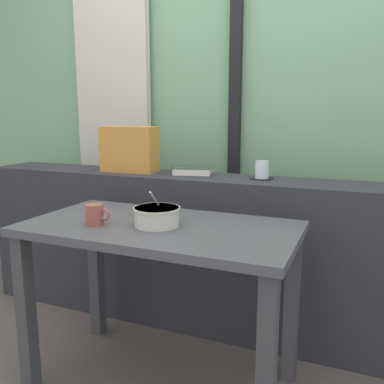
# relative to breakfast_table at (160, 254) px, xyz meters

# --- Properties ---
(ground) EXTENTS (8.00, 8.00, 0.00)m
(ground) POSITION_rel_breakfast_table_xyz_m (0.01, 0.03, -0.61)
(ground) COLOR #564C47
(outdoor_backdrop) EXTENTS (4.80, 0.08, 2.80)m
(outdoor_backdrop) POSITION_rel_breakfast_table_xyz_m (0.01, 1.13, 0.79)
(outdoor_backdrop) COLOR #7AAD7F
(outdoor_backdrop) RESTS_ON ground
(curtain_left_panel) EXTENTS (0.56, 0.06, 2.50)m
(curtain_left_panel) POSITION_rel_breakfast_table_xyz_m (-0.88, 1.03, 0.64)
(curtain_left_panel) COLOR beige
(curtain_left_panel) RESTS_ON ground
(window_divider_post) EXTENTS (0.07, 0.05, 2.60)m
(window_divider_post) POSITION_rel_breakfast_table_xyz_m (-0.01, 1.06, 0.69)
(window_divider_post) COLOR black
(window_divider_post) RESTS_ON ground
(dark_console_ledge) EXTENTS (2.80, 0.33, 0.85)m
(dark_console_ledge) POSITION_rel_breakfast_table_xyz_m (0.01, 0.58, -0.18)
(dark_console_ledge) COLOR #2D2D33
(dark_console_ledge) RESTS_ON ground
(breakfast_table) EXTENTS (1.13, 0.60, 0.73)m
(breakfast_table) POSITION_rel_breakfast_table_xyz_m (0.00, 0.00, 0.00)
(breakfast_table) COLOR #414145
(breakfast_table) RESTS_ON ground
(coaster_square) EXTENTS (0.10, 0.10, 0.00)m
(coaster_square) POSITION_rel_breakfast_table_xyz_m (0.28, 0.60, 0.25)
(coaster_square) COLOR black
(coaster_square) RESTS_ON dark_console_ledge
(juice_glass) EXTENTS (0.07, 0.07, 0.09)m
(juice_glass) POSITION_rel_breakfast_table_xyz_m (0.28, 0.60, 0.29)
(juice_glass) COLOR white
(juice_glass) RESTS_ON coaster_square
(closed_book) EXTENTS (0.24, 0.18, 0.04)m
(closed_book) POSITION_rel_breakfast_table_xyz_m (-0.11, 0.60, 0.27)
(closed_book) COLOR #334233
(closed_book) RESTS_ON dark_console_ledge
(throw_pillow) EXTENTS (0.32, 0.15, 0.26)m
(throw_pillow) POSITION_rel_breakfast_table_xyz_m (-0.49, 0.58, 0.38)
(throw_pillow) COLOR #D18938
(throw_pillow) RESTS_ON dark_console_ledge
(soup_bowl) EXTENTS (0.19, 0.19, 0.15)m
(soup_bowl) POSITION_rel_breakfast_table_xyz_m (-0.00, -0.02, 0.17)
(soup_bowl) COLOR beige
(soup_bowl) RESTS_ON breakfast_table
(ceramic_mug) EXTENTS (0.11, 0.08, 0.08)m
(ceramic_mug) POSITION_rel_breakfast_table_xyz_m (-0.25, -0.11, 0.17)
(ceramic_mug) COLOR #9E4C42
(ceramic_mug) RESTS_ON breakfast_table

